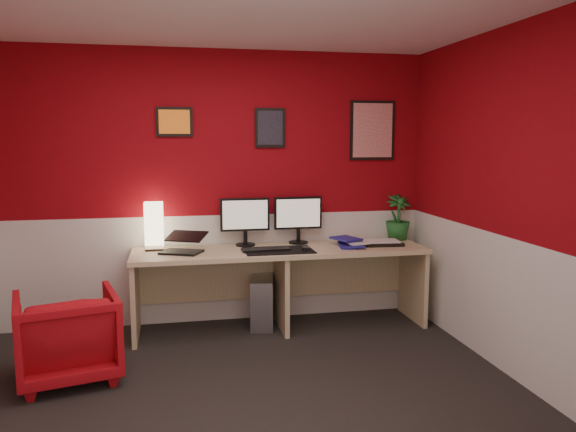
# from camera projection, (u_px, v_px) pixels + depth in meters

# --- Properties ---
(ground) EXTENTS (4.00, 3.50, 0.01)m
(ground) POSITION_uv_depth(u_px,v_px,m) (234.00, 405.00, 3.62)
(ground) COLOR black
(ground) RESTS_ON ground
(ceiling) EXTENTS (4.00, 3.50, 0.01)m
(ceiling) POSITION_uv_depth(u_px,v_px,m) (229.00, 1.00, 3.28)
(ceiling) COLOR white
(ceiling) RESTS_ON ground
(wall_back) EXTENTS (4.00, 0.01, 2.50)m
(wall_back) POSITION_uv_depth(u_px,v_px,m) (212.00, 188.00, 5.15)
(wall_back) COLOR maroon
(wall_back) RESTS_ON ground
(wall_front) EXTENTS (4.00, 0.01, 2.50)m
(wall_front) POSITION_uv_depth(u_px,v_px,m) (290.00, 284.00, 1.75)
(wall_front) COLOR maroon
(wall_front) RESTS_ON ground
(wall_right) EXTENTS (0.01, 3.50, 2.50)m
(wall_right) POSITION_uv_depth(u_px,v_px,m) (523.00, 205.00, 3.84)
(wall_right) COLOR maroon
(wall_right) RESTS_ON ground
(wainscot_back) EXTENTS (4.00, 0.01, 1.00)m
(wainscot_back) POSITION_uv_depth(u_px,v_px,m) (214.00, 268.00, 5.24)
(wainscot_back) COLOR silver
(wainscot_back) RESTS_ON ground
(wainscot_right) EXTENTS (0.01, 3.50, 1.00)m
(wainscot_right) POSITION_uv_depth(u_px,v_px,m) (516.00, 311.00, 3.95)
(wainscot_right) COLOR silver
(wainscot_right) RESTS_ON ground
(desk) EXTENTS (2.60, 0.65, 0.73)m
(desk) POSITION_uv_depth(u_px,v_px,m) (281.00, 288.00, 5.05)
(desk) COLOR tan
(desk) RESTS_ON ground
(shoji_lamp) EXTENTS (0.16, 0.16, 0.40)m
(shoji_lamp) POSITION_uv_depth(u_px,v_px,m) (154.00, 227.00, 4.92)
(shoji_lamp) COLOR #FFE5B2
(shoji_lamp) RESTS_ON desk
(laptop) EXTENTS (0.40, 0.35, 0.22)m
(laptop) POSITION_uv_depth(u_px,v_px,m) (181.00, 240.00, 4.78)
(laptop) COLOR black
(laptop) RESTS_ON desk
(monitor_left) EXTENTS (0.45, 0.06, 0.58)m
(monitor_left) POSITION_uv_depth(u_px,v_px,m) (245.00, 214.00, 5.10)
(monitor_left) COLOR black
(monitor_left) RESTS_ON desk
(monitor_right) EXTENTS (0.45, 0.06, 0.58)m
(monitor_right) POSITION_uv_depth(u_px,v_px,m) (298.00, 213.00, 5.22)
(monitor_right) COLOR black
(monitor_right) RESTS_ON desk
(desk_mat) EXTENTS (0.60, 0.38, 0.01)m
(desk_mat) POSITION_uv_depth(u_px,v_px,m) (279.00, 250.00, 4.90)
(desk_mat) COLOR black
(desk_mat) RESTS_ON desk
(keyboard) EXTENTS (0.43, 0.17, 0.02)m
(keyboard) POSITION_uv_depth(u_px,v_px,m) (266.00, 249.00, 4.89)
(keyboard) COLOR black
(keyboard) RESTS_ON desk_mat
(mouse) EXTENTS (0.07, 0.11, 0.03)m
(mouse) POSITION_uv_depth(u_px,v_px,m) (306.00, 248.00, 4.90)
(mouse) COLOR black
(mouse) RESTS_ON desk_mat
(book_bottom) EXTENTS (0.26, 0.33, 0.03)m
(book_bottom) POSITION_uv_depth(u_px,v_px,m) (339.00, 245.00, 5.08)
(book_bottom) COLOR navy
(book_bottom) RESTS_ON desk
(book_middle) EXTENTS (0.24, 0.31, 0.02)m
(book_middle) POSITION_uv_depth(u_px,v_px,m) (344.00, 242.00, 5.10)
(book_middle) COLOR silver
(book_middle) RESTS_ON book_bottom
(book_top) EXTENTS (0.27, 0.32, 0.02)m
(book_top) POSITION_uv_depth(u_px,v_px,m) (337.00, 240.00, 5.07)
(book_top) COLOR navy
(book_top) RESTS_ON book_middle
(zen_tray) EXTENTS (0.37, 0.28, 0.03)m
(zen_tray) POSITION_uv_depth(u_px,v_px,m) (382.00, 243.00, 5.18)
(zen_tray) COLOR black
(zen_tray) RESTS_ON desk
(potted_plant) EXTENTS (0.27, 0.27, 0.44)m
(potted_plant) POSITION_uv_depth(u_px,v_px,m) (398.00, 217.00, 5.43)
(potted_plant) COLOR #19591E
(potted_plant) RESTS_ON desk
(pc_tower) EXTENTS (0.28, 0.48, 0.45)m
(pc_tower) POSITION_uv_depth(u_px,v_px,m) (262.00, 301.00, 5.14)
(pc_tower) COLOR #99999E
(pc_tower) RESTS_ON ground
(armchair) EXTENTS (0.82, 0.83, 0.63)m
(armchair) POSITION_uv_depth(u_px,v_px,m) (67.00, 336.00, 3.98)
(armchair) COLOR #BC0912
(armchair) RESTS_ON ground
(art_left) EXTENTS (0.32, 0.02, 0.26)m
(art_left) POSITION_uv_depth(u_px,v_px,m) (174.00, 122.00, 4.98)
(art_left) COLOR orange
(art_left) RESTS_ON wall_back
(art_center) EXTENTS (0.28, 0.02, 0.36)m
(art_center) POSITION_uv_depth(u_px,v_px,m) (270.00, 128.00, 5.16)
(art_center) COLOR black
(art_center) RESTS_ON wall_back
(art_right) EXTENTS (0.44, 0.02, 0.56)m
(art_right) POSITION_uv_depth(u_px,v_px,m) (372.00, 130.00, 5.36)
(art_right) COLOR red
(art_right) RESTS_ON wall_back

